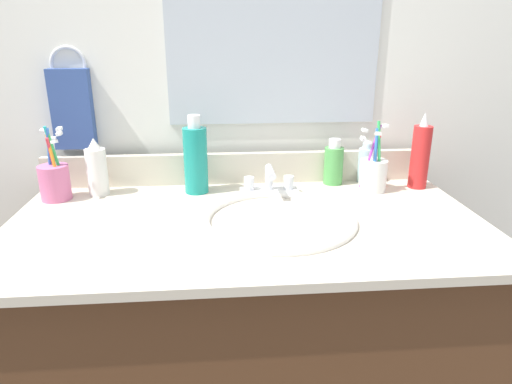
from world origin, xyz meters
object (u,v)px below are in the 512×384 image
(bottle_spray_red, at_px, (420,156))
(bottle_gel_clear, at_px, (366,164))
(bottle_mouthwash_teal, at_px, (196,159))
(cup_pink, at_px, (55,180))
(cup_white_ceramic, at_px, (373,173))
(bottle_toner_green, at_px, (334,164))
(faucet, at_px, (269,184))
(hand_towel, at_px, (72,109))
(bottle_lotion_white, at_px, (97,169))

(bottle_spray_red, bearing_deg, bottle_gel_clear, 155.52)
(bottle_mouthwash_teal, height_order, cup_pink, bottle_mouthwash_teal)
(bottle_gel_clear, height_order, cup_white_ceramic, cup_white_ceramic)
(bottle_gel_clear, bearing_deg, bottle_toner_green, -175.64)
(bottle_toner_green, distance_m, bottle_spray_red, 0.24)
(bottle_toner_green, bearing_deg, faucet, -158.93)
(faucet, height_order, cup_white_ceramic, cup_white_ceramic)
(bottle_mouthwash_teal, relative_size, cup_white_ceramic, 1.09)
(cup_pink, bearing_deg, cup_white_ceramic, -0.14)
(hand_towel, height_order, bottle_mouthwash_teal, hand_towel)
(hand_towel, bearing_deg, cup_white_ceramic, -8.59)
(hand_towel, distance_m, bottle_mouthwash_teal, 0.37)
(faucet, bearing_deg, hand_towel, 166.47)
(bottle_gel_clear, relative_size, cup_pink, 0.59)
(cup_white_ceramic, bearing_deg, hand_towel, 171.41)
(bottle_gel_clear, relative_size, bottle_spray_red, 0.55)
(bottle_toner_green, bearing_deg, bottle_mouthwash_teal, -173.98)
(bottle_spray_red, height_order, bottle_mouthwash_teal, same)
(hand_towel, xyz_separation_m, bottle_spray_red, (0.97, -0.11, -0.13))
(faucet, xyz_separation_m, cup_pink, (-0.57, 0.01, 0.03))
(bottle_toner_green, distance_m, cup_pink, 0.77)
(bottle_lotion_white, distance_m, bottle_spray_red, 0.90)
(bottle_gel_clear, xyz_separation_m, bottle_mouthwash_teal, (-0.50, -0.05, 0.04))
(hand_towel, distance_m, bottle_gel_clear, 0.85)
(bottle_lotion_white, bearing_deg, bottle_gel_clear, 3.44)
(faucet, height_order, bottle_toner_green, bottle_toner_green)
(bottle_lotion_white, relative_size, cup_pink, 0.80)
(hand_towel, bearing_deg, bottle_spray_red, -6.31)
(faucet, relative_size, bottle_mouthwash_teal, 0.74)
(cup_pink, bearing_deg, hand_towel, 75.89)
(bottle_toner_green, relative_size, cup_pink, 0.67)
(faucet, bearing_deg, cup_pink, 179.37)
(bottle_mouthwash_teal, bearing_deg, faucet, -9.77)
(bottle_spray_red, relative_size, bottle_mouthwash_teal, 1.00)
(bottle_gel_clear, xyz_separation_m, cup_pink, (-0.87, -0.08, -0.00))
(faucet, distance_m, cup_pink, 0.57)
(bottle_lotion_white, height_order, cup_white_ceramic, cup_white_ceramic)
(bottle_spray_red, bearing_deg, bottle_mouthwash_teal, 178.92)
(bottle_toner_green, distance_m, bottle_mouthwash_teal, 0.40)
(hand_towel, bearing_deg, cup_pink, -104.11)
(bottle_gel_clear, xyz_separation_m, bottle_toner_green, (-0.10, -0.01, 0.01))
(cup_white_ceramic, distance_m, cup_pink, 0.86)
(bottle_spray_red, bearing_deg, cup_pink, -179.08)
(faucet, distance_m, bottle_lotion_white, 0.47)
(bottle_spray_red, bearing_deg, hand_towel, 173.69)
(faucet, relative_size, cup_pink, 0.81)
(faucet, bearing_deg, bottle_lotion_white, 175.37)
(bottle_toner_green, xyz_separation_m, cup_pink, (-0.77, -0.07, -0.01))
(bottle_lotion_white, bearing_deg, bottle_mouthwash_teal, -0.75)
(hand_towel, distance_m, bottle_toner_green, 0.76)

